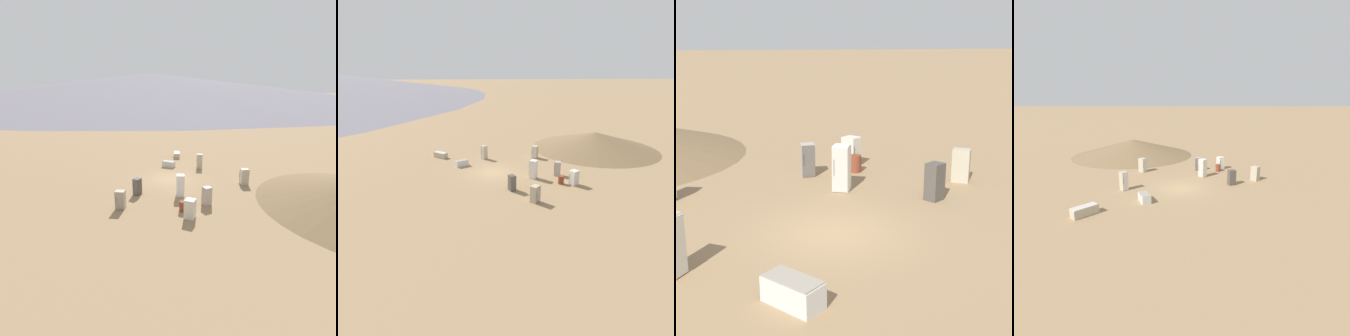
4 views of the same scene
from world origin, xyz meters
TOP-DOWN VIEW (x-y plane):
  - ground_plane at (0.00, 0.00)m, footprint 1000.00×1000.00m
  - mountain_ridge_0 at (-123.72, -169.27)m, footprint 356.70×356.70m
  - discarded_fridge_0 at (-5.09, -0.60)m, footprint 0.86×0.87m
  - discarded_fridge_1 at (4.57, 7.47)m, footprint 0.94×0.96m
  - discarded_fridge_2 at (1.89, 6.71)m, footprint 0.74×0.74m
  - discarded_fridge_3 at (-2.74, -3.44)m, footprint 1.28×1.64m
  - discarded_fridge_4 at (2.26, 3.96)m, footprint 0.96×0.97m
  - discarded_fridge_5 at (-6.53, -6.17)m, footprint 1.79×1.89m
  - discarded_fridge_6 at (7.59, 2.78)m, footprint 0.94×0.95m
  - discarded_fridge_7 at (4.96, 1.24)m, footprint 0.81×0.73m
  - discarded_fridge_8 at (-4.51, 5.91)m, footprint 0.99×0.97m
  - rusty_barrel at (4.17, 6.32)m, footprint 0.57×0.57m

SIDE VIEW (x-z plane):
  - ground_plane at x=0.00m, z-range 0.00..0.00m
  - discarded_fridge_5 at x=-6.53m, z-range 0.00..0.68m
  - discarded_fridge_3 at x=-2.74m, z-range 0.00..0.68m
  - rusty_barrel at x=4.17m, z-range 0.00..0.82m
  - discarded_fridge_1 at x=4.57m, z-range 0.00..1.47m
  - discarded_fridge_6 at x=7.59m, z-range 0.00..1.47m
  - discarded_fridge_7 at x=4.96m, z-range 0.00..1.49m
  - discarded_fridge_2 at x=1.89m, z-range 0.00..1.52m
  - discarded_fridge_8 at x=-4.51m, z-range 0.00..1.57m
  - discarded_fridge_0 at x=-5.09m, z-range 0.00..1.72m
  - discarded_fridge_4 at x=2.26m, z-range 0.00..1.93m
  - mountain_ridge_0 at x=-123.72m, z-range 0.00..20.91m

